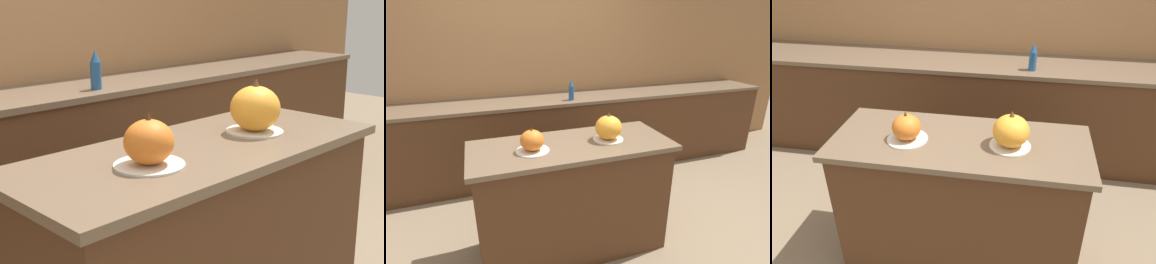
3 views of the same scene
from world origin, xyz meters
TOP-DOWN VIEW (x-y plane):
  - kitchen_island at (0.00, 0.00)m, footprint 1.48×0.61m
  - back_counter at (0.00, 1.34)m, footprint 6.00×0.60m
  - pumpkin_cake_left at (-0.30, -0.04)m, footprint 0.23×0.23m
  - pumpkin_cake_right at (0.28, -0.01)m, footprint 0.23×0.23m
  - bottle_tall at (0.38, 1.19)m, footprint 0.06×0.06m

SIDE VIEW (x-z plane):
  - kitchen_island at x=0.00m, z-range 0.00..0.92m
  - back_counter at x=0.00m, z-range 0.00..0.93m
  - pumpkin_cake_left at x=-0.30m, z-range 0.90..1.08m
  - pumpkin_cake_right at x=0.28m, z-range 0.90..1.12m
  - bottle_tall at x=0.38m, z-range 0.93..1.15m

